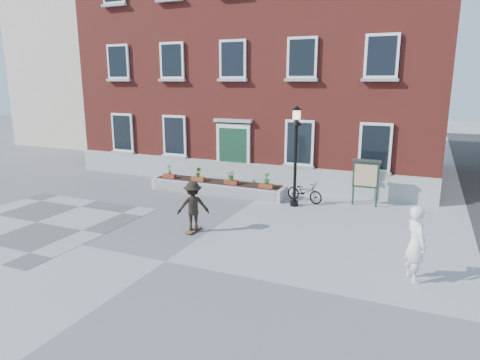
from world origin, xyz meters
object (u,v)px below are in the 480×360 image
at_px(lamp_post, 296,142).
at_px(bicycle, 305,192).
at_px(skateboarder, 193,206).
at_px(bystander, 416,244).
at_px(notice_board, 366,175).

bearing_deg(lamp_post, bicycle, 73.51).
bearing_deg(skateboarder, bystander, -7.40).
xyz_separation_m(lamp_post, notice_board, (2.55, 1.11, -1.28)).
bearing_deg(lamp_post, skateboarder, -117.38).
bearing_deg(bystander, notice_board, -12.40).
relative_size(bystander, notice_board, 1.03).
bearing_deg(bicycle, bystander, -126.55).
height_order(lamp_post, skateboarder, lamp_post).
bearing_deg(bicycle, notice_board, -64.03).
height_order(lamp_post, notice_board, lamp_post).
relative_size(bicycle, lamp_post, 0.41).
height_order(bystander, skateboarder, bystander).
xyz_separation_m(bicycle, bystander, (4.36, -5.82, 0.53)).
bearing_deg(bicycle, lamp_post, -179.86).
distance_m(bystander, skateboarder, 6.81).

